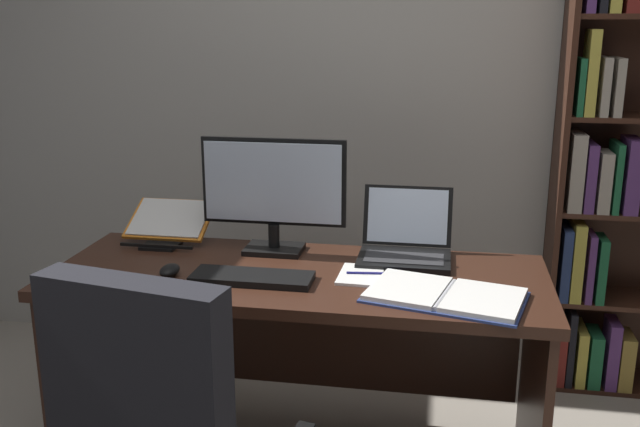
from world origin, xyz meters
name	(u,v)px	position (x,y,z in m)	size (l,w,h in m)	color
wall_back	(364,93)	(0.00, 1.87, 1.29)	(4.82, 0.12, 2.58)	#B2ADA3
desk	(303,317)	(-0.11, 0.91, 0.55)	(1.77, 0.69, 0.76)	#381E14
monitor	(274,194)	(-0.25, 1.05, 0.99)	(0.56, 0.16, 0.44)	black
laptop	(405,244)	(0.25, 1.06, 0.81)	(0.34, 0.32, 0.25)	black
keyboard	(252,278)	(-0.25, 0.72, 0.77)	(0.42, 0.15, 0.02)	black
computer_mouse	(170,270)	(-0.55, 0.72, 0.78)	(0.06, 0.10, 0.04)	black
reading_stand_with_book	(169,223)	(-0.71, 1.12, 0.83)	(0.33, 0.29, 0.14)	black
open_binder	(445,295)	(0.41, 0.67, 0.77)	(0.56, 0.40, 0.02)	navy
notepad	(361,275)	(0.11, 0.83, 0.76)	(0.15, 0.21, 0.01)	silver
pen	(366,273)	(0.13, 0.83, 0.77)	(0.01, 0.01, 0.14)	navy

